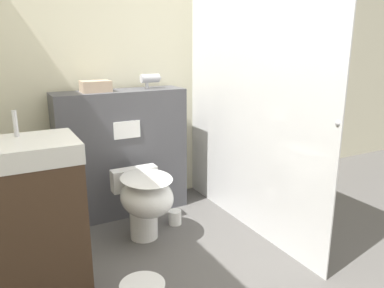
# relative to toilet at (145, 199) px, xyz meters

# --- Properties ---
(wall_back) EXTENTS (8.00, 0.06, 2.50)m
(wall_back) POSITION_rel_toilet_xyz_m (0.27, 0.79, 0.92)
(wall_back) COLOR beige
(wall_back) RESTS_ON ground_plane
(partition_panel) EXTENTS (1.09, 0.32, 1.07)m
(partition_panel) POSITION_rel_toilet_xyz_m (0.02, 0.56, 0.20)
(partition_panel) COLOR #4C4C51
(partition_panel) RESTS_ON ground_plane
(shower_glass) EXTENTS (0.04, 1.78, 2.10)m
(shower_glass) POSITION_rel_toilet_xyz_m (0.81, -0.13, 0.72)
(shower_glass) COLOR silver
(shower_glass) RESTS_ON ground_plane
(toilet) EXTENTS (0.38, 0.55, 0.52)m
(toilet) POSITION_rel_toilet_xyz_m (0.00, 0.00, 0.00)
(toilet) COLOR white
(toilet) RESTS_ON ground_plane
(sink_vanity) EXTENTS (0.56, 0.42, 1.11)m
(sink_vanity) POSITION_rel_toilet_xyz_m (-0.82, -0.44, 0.15)
(sink_vanity) COLOR #473323
(sink_vanity) RESTS_ON ground_plane
(hair_drier) EXTENTS (0.19, 0.07, 0.12)m
(hair_drier) POSITION_rel_toilet_xyz_m (0.31, 0.58, 0.82)
(hair_drier) COLOR #B7B7BC
(hair_drier) RESTS_ON partition_panel
(folded_towel) EXTENTS (0.23, 0.15, 0.09)m
(folded_towel) POSITION_rel_toilet_xyz_m (-0.17, 0.56, 0.78)
(folded_towel) COLOR tan
(folded_towel) RESTS_ON partition_panel
(spare_toilet_roll) EXTENTS (0.11, 0.11, 0.12)m
(spare_toilet_roll) POSITION_rel_toilet_xyz_m (0.30, 0.12, -0.28)
(spare_toilet_roll) COLOR white
(spare_toilet_roll) RESTS_ON ground_plane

